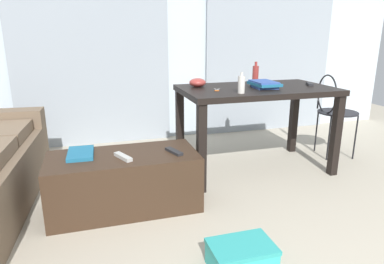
{
  "coord_description": "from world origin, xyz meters",
  "views": [
    {
      "loc": [
        -1.16,
        -0.95,
        1.28
      ],
      "look_at": [
        -0.33,
        1.84,
        0.44
      ],
      "focal_mm": 32.22,
      "sensor_mm": 36.0,
      "label": 1
    }
  ],
  "objects_px": {
    "scissors": "(217,90)",
    "tv_remote_secondary": "(174,151)",
    "tv_remote_primary": "(123,157)",
    "magazine": "(81,153)",
    "bottle_far": "(241,84)",
    "shoebox": "(241,257)",
    "bowl": "(198,83)",
    "book_stack": "(264,84)",
    "coffee_table": "(124,181)",
    "wire_chair": "(332,106)",
    "tv_remote_on_table": "(310,84)",
    "bottle_near": "(255,74)",
    "craft_table": "(256,99)"
  },
  "relations": [
    {
      "from": "magazine",
      "to": "scissors",
      "type": "bearing_deg",
      "value": 16.14
    },
    {
      "from": "coffee_table",
      "to": "magazine",
      "type": "relative_size",
      "value": 3.72
    },
    {
      "from": "wire_chair",
      "to": "tv_remote_on_table",
      "type": "xyz_separation_m",
      "value": [
        -0.4,
        -0.14,
        0.26
      ]
    },
    {
      "from": "bottle_near",
      "to": "tv_remote_secondary",
      "type": "bearing_deg",
      "value": -143.14
    },
    {
      "from": "coffee_table",
      "to": "craft_table",
      "type": "xyz_separation_m",
      "value": [
        1.28,
        0.43,
        0.48
      ]
    },
    {
      "from": "scissors",
      "to": "shoebox",
      "type": "distance_m",
      "value": 1.5
    },
    {
      "from": "bowl",
      "to": "tv_remote_primary",
      "type": "distance_m",
      "value": 1.11
    },
    {
      "from": "book_stack",
      "to": "scissors",
      "type": "height_order",
      "value": "book_stack"
    },
    {
      "from": "bowl",
      "to": "tv_remote_secondary",
      "type": "distance_m",
      "value": 0.88
    },
    {
      "from": "coffee_table",
      "to": "magazine",
      "type": "height_order",
      "value": "magazine"
    },
    {
      "from": "coffee_table",
      "to": "bowl",
      "type": "distance_m",
      "value": 1.17
    },
    {
      "from": "craft_table",
      "to": "shoebox",
      "type": "bearing_deg",
      "value": -118.64
    },
    {
      "from": "bottle_far",
      "to": "craft_table",
      "type": "bearing_deg",
      "value": 43.12
    },
    {
      "from": "tv_remote_primary",
      "to": "tv_remote_secondary",
      "type": "bearing_deg",
      "value": -21.27
    },
    {
      "from": "coffee_table",
      "to": "tv_remote_primary",
      "type": "bearing_deg",
      "value": -94.0
    },
    {
      "from": "scissors",
      "to": "tv_remote_secondary",
      "type": "bearing_deg",
      "value": -138.83
    },
    {
      "from": "coffee_table",
      "to": "tv_remote_primary",
      "type": "xyz_separation_m",
      "value": [
        -0.01,
        -0.08,
        0.22
      ]
    },
    {
      "from": "tv_remote_primary",
      "to": "scissors",
      "type": "bearing_deg",
      "value": 3.47
    },
    {
      "from": "tv_remote_secondary",
      "to": "bottle_near",
      "type": "bearing_deg",
      "value": 17.55
    },
    {
      "from": "bottle_near",
      "to": "tv_remote_secondary",
      "type": "relative_size",
      "value": 1.14
    },
    {
      "from": "coffee_table",
      "to": "scissors",
      "type": "bearing_deg",
      "value": 23.35
    },
    {
      "from": "tv_remote_primary",
      "to": "shoebox",
      "type": "distance_m",
      "value": 1.06
    },
    {
      "from": "scissors",
      "to": "tv_remote_secondary",
      "type": "distance_m",
      "value": 0.75
    },
    {
      "from": "tv_remote_on_table",
      "to": "magazine",
      "type": "relative_size",
      "value": 0.52
    },
    {
      "from": "book_stack",
      "to": "bowl",
      "type": "bearing_deg",
      "value": 156.28
    },
    {
      "from": "tv_remote_on_table",
      "to": "tv_remote_secondary",
      "type": "height_order",
      "value": "tv_remote_on_table"
    },
    {
      "from": "bottle_far",
      "to": "magazine",
      "type": "relative_size",
      "value": 0.59
    },
    {
      "from": "wire_chair",
      "to": "tv_remote_on_table",
      "type": "relative_size",
      "value": 5.76
    },
    {
      "from": "scissors",
      "to": "magazine",
      "type": "height_order",
      "value": "scissors"
    },
    {
      "from": "bowl",
      "to": "craft_table",
      "type": "bearing_deg",
      "value": -19.91
    },
    {
      "from": "wire_chair",
      "to": "craft_table",
      "type": "bearing_deg",
      "value": -173.13
    },
    {
      "from": "bowl",
      "to": "tv_remote_on_table",
      "type": "relative_size",
      "value": 1.02
    },
    {
      "from": "coffee_table",
      "to": "scissors",
      "type": "relative_size",
      "value": 9.03
    },
    {
      "from": "shoebox",
      "to": "scissors",
      "type": "bearing_deg",
      "value": 76.0
    },
    {
      "from": "tv_remote_on_table",
      "to": "tv_remote_secondary",
      "type": "xyz_separation_m",
      "value": [
        -1.45,
        -0.46,
        -0.38
      ]
    },
    {
      "from": "tv_remote_on_table",
      "to": "craft_table",
      "type": "bearing_deg",
      "value": -159.73
    },
    {
      "from": "wire_chair",
      "to": "bottle_near",
      "type": "bearing_deg",
      "value": 168.57
    },
    {
      "from": "bottle_near",
      "to": "tv_remote_primary",
      "type": "height_order",
      "value": "bottle_near"
    },
    {
      "from": "bottle_far",
      "to": "shoebox",
      "type": "xyz_separation_m",
      "value": [
        -0.46,
        -1.09,
        -0.79
      ]
    },
    {
      "from": "bowl",
      "to": "book_stack",
      "type": "relative_size",
      "value": 0.53
    },
    {
      "from": "bottle_far",
      "to": "bottle_near",
      "type": "bearing_deg",
      "value": 53.58
    },
    {
      "from": "bowl",
      "to": "tv_remote_on_table",
      "type": "distance_m",
      "value": 1.07
    },
    {
      "from": "coffee_table",
      "to": "bowl",
      "type": "relative_size",
      "value": 7.05
    },
    {
      "from": "tv_remote_primary",
      "to": "tv_remote_secondary",
      "type": "xyz_separation_m",
      "value": [
        0.37,
        0.02,
        -0.0
      ]
    },
    {
      "from": "tv_remote_primary",
      "to": "coffee_table",
      "type": "bearing_deg",
      "value": 62.11
    },
    {
      "from": "bottle_far",
      "to": "tv_remote_primary",
      "type": "xyz_separation_m",
      "value": [
        -1.01,
        -0.25,
        -0.44
      ]
    },
    {
      "from": "wire_chair",
      "to": "tv_remote_primary",
      "type": "bearing_deg",
      "value": -164.35
    },
    {
      "from": "bottle_near",
      "to": "tv_remote_secondary",
      "type": "xyz_separation_m",
      "value": [
        -1.03,
        -0.77,
        -0.45
      ]
    },
    {
      "from": "shoebox",
      "to": "tv_remote_on_table",
      "type": "bearing_deg",
      "value": 45.92
    },
    {
      "from": "craft_table",
      "to": "bottle_near",
      "type": "height_order",
      "value": "bottle_near"
    }
  ]
}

